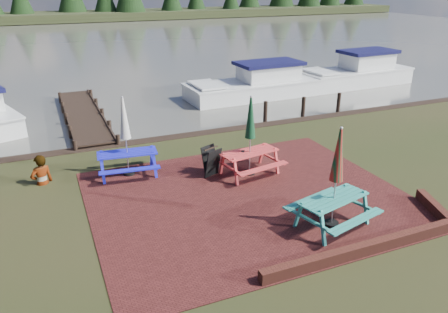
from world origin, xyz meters
name	(u,v)px	position (x,y,z in m)	size (l,w,h in m)	color
ground	(265,214)	(0.00, 0.00, 0.00)	(120.00, 120.00, 0.00)	black
paving	(249,198)	(0.00, 1.00, 0.01)	(9.00, 7.50, 0.02)	#3B1413
brick_wall	(390,237)	(2.15, -2.42, 0.15)	(6.21, 1.79, 0.30)	#4C1E16
water	(90,43)	(0.00, 37.00, 0.00)	(120.00, 60.00, 0.02)	#47443D
picnic_table_teal	(334,193)	(1.30, -1.22, 0.94)	(2.29, 2.14, 2.69)	teal
picnic_table_red	(250,148)	(0.77, 2.54, 0.92)	(2.15, 1.98, 2.61)	red
picnic_table_blue	(127,149)	(-2.90, 4.03, 0.92)	(2.06, 1.87, 2.61)	#1A1BC7
chalkboard	(211,161)	(-0.41, 2.95, 0.49)	(0.63, 0.77, 0.95)	black
jetty	(84,115)	(-3.50, 11.28, 0.11)	(1.76, 9.08, 1.00)	black
boat_near	(257,86)	(5.97, 12.21, 0.43)	(7.83, 2.97, 2.09)	silver
boat_far	(357,74)	(13.12, 12.50, 0.48)	(7.47, 2.99, 2.29)	silver
person	(38,156)	(-5.54, 4.41, 0.95)	(0.69, 0.45, 1.90)	gray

